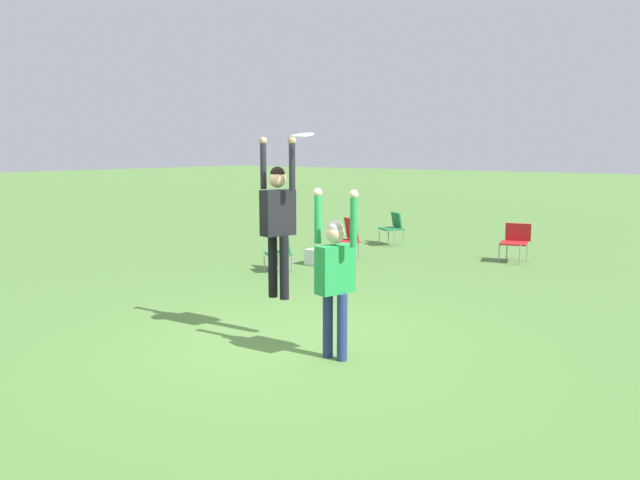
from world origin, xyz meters
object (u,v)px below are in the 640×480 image
object	(u,v)px
person_defending	(335,271)
camping_chair_3	(348,236)
person_jumping	(278,214)
camping_chair_4	(281,249)
frisbee	(303,135)
camping_chair_0	(393,226)
cooler_box	(319,257)
camping_chair_1	(515,239)

from	to	relation	value
person_defending	camping_chair_3	bearing A→B (deg)	-131.98
person_jumping	camping_chair_4	bearing A→B (deg)	55.01
person_defending	frisbee	bearing A→B (deg)	-90.57
camping_chair_0	camping_chair_3	distance (m)	2.30
camping_chair_3	person_defending	bearing A→B (deg)	150.43
cooler_box	person_jumping	bearing A→B (deg)	-58.53
person_jumping	person_defending	world-z (taller)	person_jumping
camping_chair_3	cooler_box	size ratio (longest dim) A/B	1.70
camping_chair_4	person_defending	bearing A→B (deg)	168.97
cooler_box	frisbee	bearing A→B (deg)	-54.59
frisbee	camping_chair_3	distance (m)	6.65
camping_chair_1	camping_chair_3	world-z (taller)	camping_chair_3
frisbee	camping_chair_0	world-z (taller)	frisbee
camping_chair_4	camping_chair_1	bearing A→B (deg)	-98.99
camping_chair_0	camping_chair_1	xyz separation A→B (m)	(3.31, -0.44, -0.00)
person_defending	camping_chair_0	xyz separation A→B (m)	(-3.93, 7.93, -0.55)
person_jumping	frisbee	world-z (taller)	frisbee
person_jumping	camping_chair_1	world-z (taller)	person_jumping
frisbee	camping_chair_0	distance (m)	8.71
person_jumping	camping_chair_0	distance (m)	8.22
person_defending	camping_chair_4	size ratio (longest dim) A/B	2.57
camping_chair_0	camping_chair_4	xyz separation A→B (m)	(-0.00, -4.35, -0.05)
camping_chair_0	camping_chair_4	distance (m)	4.35
person_jumping	cooler_box	size ratio (longest dim) A/B	3.97
person_jumping	camping_chair_3	bearing A→B (deg)	40.60
camping_chair_0	camping_chair_3	bearing A→B (deg)	130.74
camping_chair_1	frisbee	bearing A→B (deg)	73.43
person_jumping	camping_chair_0	size ratio (longest dim) A/B	2.54
frisbee	cooler_box	size ratio (longest dim) A/B	0.53
person_jumping	cooler_box	distance (m)	5.23
camping_chair_1	camping_chair_3	size ratio (longest dim) A/B	0.93
camping_chair_4	camping_chair_3	bearing A→B (deg)	-64.06
camping_chair_4	person_jumping	bearing A→B (deg)	161.84
camping_chair_0	camping_chair_4	bearing A→B (deg)	125.93
camping_chair_1	camping_chair_4	size ratio (longest dim) A/B	1.07
person_jumping	cooler_box	world-z (taller)	person_jumping
cooler_box	camping_chair_3	bearing A→B (deg)	90.02
camping_chair_3	person_jumping	bearing A→B (deg)	143.02
person_defending	person_jumping	bearing A→B (deg)	-90.00
person_jumping	camping_chair_3	size ratio (longest dim) A/B	2.33
person_jumping	camping_chair_4	world-z (taller)	person_jumping
camping_chair_1	camping_chair_4	bearing A→B (deg)	32.98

